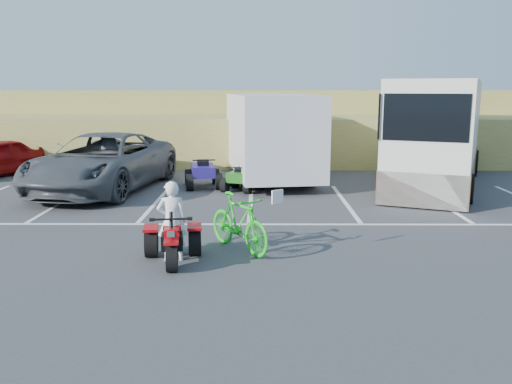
{
  "coord_description": "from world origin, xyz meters",
  "views": [
    {
      "loc": [
        0.23,
        -10.2,
        3.22
      ],
      "look_at": [
        0.17,
        1.33,
        1.0
      ],
      "focal_mm": 38.0,
      "sensor_mm": 36.0,
      "label": 1
    }
  ],
  "objects_px": {
    "red_trike_atv": "(173,262)",
    "rv_motorhome": "(439,140)",
    "quad_atv_blue": "(203,187)",
    "quad_atv_green": "(241,191)",
    "green_dirt_bike": "(239,223)",
    "cargo_trailer": "(271,134)",
    "grey_pickup": "(103,162)",
    "rider": "(172,221)"
  },
  "relations": [
    {
      "from": "green_dirt_bike",
      "to": "cargo_trailer",
      "type": "height_order",
      "value": "cargo_trailer"
    },
    {
      "from": "rv_motorhome",
      "to": "cargo_trailer",
      "type": "bearing_deg",
      "value": -162.24
    },
    {
      "from": "red_trike_atv",
      "to": "quad_atv_blue",
      "type": "bearing_deg",
      "value": 84.17
    },
    {
      "from": "red_trike_atv",
      "to": "rv_motorhome",
      "type": "height_order",
      "value": "rv_motorhome"
    },
    {
      "from": "rider",
      "to": "rv_motorhome",
      "type": "distance_m",
      "value": 11.7
    },
    {
      "from": "grey_pickup",
      "to": "rv_motorhome",
      "type": "relative_size",
      "value": 0.67
    },
    {
      "from": "quad_atv_green",
      "to": "grey_pickup",
      "type": "bearing_deg",
      "value": -161.02
    },
    {
      "from": "red_trike_atv",
      "to": "grey_pickup",
      "type": "relative_size",
      "value": 0.23
    },
    {
      "from": "cargo_trailer",
      "to": "rider",
      "type": "bearing_deg",
      "value": -110.54
    },
    {
      "from": "cargo_trailer",
      "to": "quad_atv_green",
      "type": "distance_m",
      "value": 2.83
    },
    {
      "from": "rv_motorhome",
      "to": "quad_atv_green",
      "type": "distance_m",
      "value": 7.07
    },
    {
      "from": "rv_motorhome",
      "to": "quad_atv_green",
      "type": "height_order",
      "value": "rv_motorhome"
    },
    {
      "from": "cargo_trailer",
      "to": "rv_motorhome",
      "type": "relative_size",
      "value": 0.69
    },
    {
      "from": "grey_pickup",
      "to": "quad_atv_green",
      "type": "relative_size",
      "value": 5.07
    },
    {
      "from": "cargo_trailer",
      "to": "grey_pickup",
      "type": "bearing_deg",
      "value": -167.0
    },
    {
      "from": "rider",
      "to": "quad_atv_green",
      "type": "relative_size",
      "value": 1.19
    },
    {
      "from": "grey_pickup",
      "to": "quad_atv_green",
      "type": "distance_m",
      "value": 4.49
    },
    {
      "from": "grey_pickup",
      "to": "rv_motorhome",
      "type": "xyz_separation_m",
      "value": [
        11.12,
        1.57,
        0.58
      ]
    },
    {
      "from": "rider",
      "to": "red_trike_atv",
      "type": "bearing_deg",
      "value": 90.0
    },
    {
      "from": "cargo_trailer",
      "to": "red_trike_atv",
      "type": "bearing_deg",
      "value": -110.23
    },
    {
      "from": "rv_motorhome",
      "to": "quad_atv_blue",
      "type": "height_order",
      "value": "rv_motorhome"
    },
    {
      "from": "cargo_trailer",
      "to": "quad_atv_blue",
      "type": "bearing_deg",
      "value": -153.82
    },
    {
      "from": "red_trike_atv",
      "to": "rv_motorhome",
      "type": "xyz_separation_m",
      "value": [
        7.77,
        8.84,
        1.48
      ]
    },
    {
      "from": "quad_atv_green",
      "to": "rider",
      "type": "bearing_deg",
      "value": -79.07
    },
    {
      "from": "red_trike_atv",
      "to": "rv_motorhome",
      "type": "relative_size",
      "value": 0.15
    },
    {
      "from": "red_trike_atv",
      "to": "cargo_trailer",
      "type": "distance_m",
      "value": 9.69
    },
    {
      "from": "grey_pickup",
      "to": "quad_atv_blue",
      "type": "relative_size",
      "value": 4.22
    },
    {
      "from": "quad_atv_blue",
      "to": "quad_atv_green",
      "type": "height_order",
      "value": "quad_atv_blue"
    },
    {
      "from": "quad_atv_blue",
      "to": "quad_atv_green",
      "type": "distance_m",
      "value": 1.39
    },
    {
      "from": "rider",
      "to": "green_dirt_bike",
      "type": "xyz_separation_m",
      "value": [
        1.23,
        0.61,
        -0.19
      ]
    },
    {
      "from": "red_trike_atv",
      "to": "quad_atv_green",
      "type": "height_order",
      "value": "red_trike_atv"
    },
    {
      "from": "rider",
      "to": "quad_atv_green",
      "type": "distance_m",
      "value": 7.21
    },
    {
      "from": "red_trike_atv",
      "to": "green_dirt_bike",
      "type": "bearing_deg",
      "value": 24.78
    },
    {
      "from": "rider",
      "to": "rv_motorhome",
      "type": "height_order",
      "value": "rv_motorhome"
    },
    {
      "from": "rider",
      "to": "cargo_trailer",
      "type": "height_order",
      "value": "cargo_trailer"
    },
    {
      "from": "red_trike_atv",
      "to": "quad_atv_blue",
      "type": "distance_m",
      "value": 7.81
    },
    {
      "from": "cargo_trailer",
      "to": "rv_motorhome",
      "type": "bearing_deg",
      "value": -12.85
    },
    {
      "from": "rider",
      "to": "quad_atv_blue",
      "type": "distance_m",
      "value": 7.7
    },
    {
      "from": "quad_atv_green",
      "to": "cargo_trailer",
      "type": "bearing_deg",
      "value": 84.42
    },
    {
      "from": "red_trike_atv",
      "to": "quad_atv_blue",
      "type": "relative_size",
      "value": 0.96
    },
    {
      "from": "red_trike_atv",
      "to": "quad_atv_green",
      "type": "bearing_deg",
      "value": 74.3
    },
    {
      "from": "rider",
      "to": "grey_pickup",
      "type": "xyz_separation_m",
      "value": [
        -3.33,
        7.13,
        0.14
      ]
    }
  ]
}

